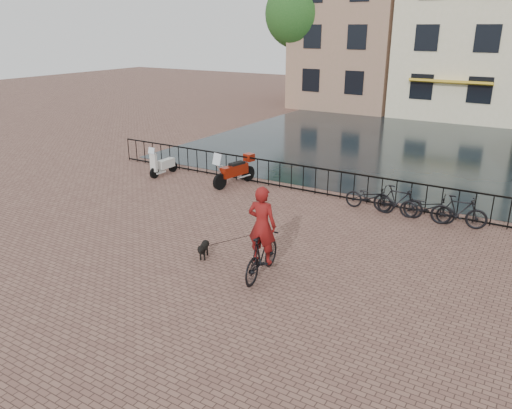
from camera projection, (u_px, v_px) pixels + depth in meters
The scene contains 14 objects.
ground at pixel (190, 288), 11.87m from camera, with size 100.00×100.00×0.00m, color brown.
canal_water at pixel (401, 147), 25.75m from camera, with size 20.00×20.00×0.00m, color black.
railing at pixel (328, 183), 18.12m from camera, with size 20.00×0.05×1.02m.
canal_house_left at pixel (359, 19), 37.48m from camera, with size 7.50×9.00×12.80m.
canal_house_mid at pixel (471, 26), 33.70m from camera, with size 8.00×9.50×11.80m.
tree_far_left at pixel (299, 14), 36.69m from camera, with size 5.04×5.04×9.27m.
cyclist at pixel (262, 238), 12.11m from camera, with size 0.92×2.05×2.74m.
dog at pixel (204, 249), 13.35m from camera, with size 0.52×0.77×0.49m.
motorcycle at pixel (234, 167), 19.32m from camera, with size 0.89×2.10×1.46m.
scooter at pixel (163, 160), 20.68m from camera, with size 0.44×1.44×1.33m.
parked_bike_0 at pixel (370, 197), 16.77m from camera, with size 0.60×1.72×0.90m, color black.
parked_bike_1 at pixel (398, 201), 16.29m from camera, with size 0.47×1.66×1.00m, color black.
parked_bike_2 at pixel (428, 207), 15.83m from camera, with size 0.60×1.72×0.90m, color black.
parked_bike_3 at pixel (459, 212), 15.35m from camera, with size 0.47×1.66×1.00m, color black.
Camera 1 is at (6.84, -8.13, 5.88)m, focal length 35.00 mm.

